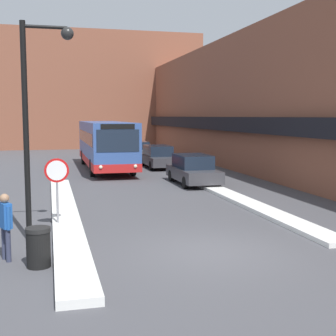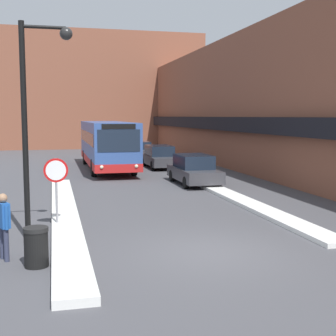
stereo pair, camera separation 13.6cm
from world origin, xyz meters
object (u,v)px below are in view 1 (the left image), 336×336
Objects in this scene: parked_car_front at (193,170)px; parked_car_back at (138,150)px; stop_sign at (57,178)px; city_bus at (105,144)px; trash_bin at (38,247)px; street_lamp at (36,106)px; parked_car_middle at (158,157)px; pedestrian at (5,221)px.

parked_car_back is at bearing 90.00° from parked_car_front.
stop_sign is at bearing -106.29° from parked_car_back.
city_bus reaches higher than parked_car_back.
trash_bin is at bearing -97.80° from stop_sign.
trash_bin is (0.02, -2.55, -3.35)m from street_lamp.
parked_car_back reaches higher than trash_bin.
trash_bin is (-3.95, -20.11, -1.25)m from city_bus.
parked_car_back is 4.60× the size of trash_bin.
street_lamp reaches higher than city_bus.
trash_bin is (-7.59, -12.11, -0.28)m from parked_car_front.
city_bus is at bearing 78.90° from trash_bin.
stop_sign is at bearing -101.86° from city_bus.
pedestrian is (-8.37, -19.53, 0.25)m from parked_car_middle.
city_bus is 12.61× the size of trash_bin.
pedestrian is at bearing -112.98° from stop_sign.
trash_bin is (-0.52, -3.77, -1.14)m from stop_sign.
stop_sign is (-7.08, -24.22, 0.91)m from parked_car_back.
parked_car_front is (3.65, -8.00, -0.97)m from city_bus.
city_bus reaches higher than parked_car_middle.
parked_car_middle is 5.12× the size of trash_bin.
stop_sign reaches higher than parked_car_middle.
parked_car_middle is at bearing 66.75° from stop_sign.
street_lamp reaches higher than parked_car_middle.
trash_bin is (-7.59, -27.99, -0.23)m from parked_car_back.
city_bus is at bearing 142.27° from pedestrian.
trash_bin is at bearing -105.18° from parked_car_back.
trash_bin is (-7.59, -20.24, -0.28)m from parked_car_middle.
stop_sign reaches higher than trash_bin.
street_lamp is 3.45m from pedestrian.
parked_car_front is at bearing 49.69° from stop_sign.
city_bus is 8.85m from parked_car_front.
parked_car_back is 29.00m from trash_bin.
parked_car_middle is at bearing 90.00° from parked_car_front.
parked_car_front is 14.15m from pedestrian.
city_bus reaches higher than trash_bin.
parked_car_back is at bearing 90.00° from parked_car_middle.
street_lamp is at bearing 90.47° from trash_bin.
street_lamp is 6.48× the size of trash_bin.
parked_car_back is 25.25m from stop_sign.
stop_sign is 0.36× the size of street_lamp.
parked_car_back is at bearing 73.71° from stop_sign.
parked_car_middle is 21.62m from trash_bin.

